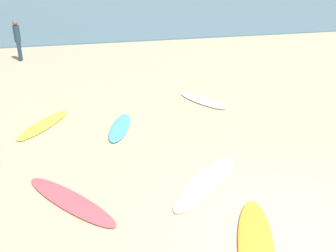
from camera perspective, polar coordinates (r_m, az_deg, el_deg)
name	(u,v)px	position (r m, az deg, el deg)	size (l,w,h in m)	color
ground_plane	(293,237)	(6.53, 19.11, -16.20)	(120.00, 120.00, 0.00)	tan
ocean_water	(97,7)	(41.57, -11.15, 17.84)	(120.00, 40.00, 0.08)	#426675
surfboard_0	(70,201)	(7.19, -15.16, -11.26)	(0.48, 2.45, 0.06)	#DE4952
surfboard_1	(203,100)	(11.96, 5.52, 4.04)	(0.59, 2.02, 0.08)	white
surfboard_2	(44,125)	(10.64, -18.98, 0.20)	(0.53, 2.18, 0.07)	yellow
surfboard_3	(207,181)	(7.56, 6.12, -8.58)	(0.56, 2.52, 0.06)	white
surfboard_5	(256,244)	(6.18, 13.64, -17.59)	(0.56, 2.33, 0.07)	orange
surfboard_6	(120,127)	(9.97, -7.55, -0.18)	(0.49, 1.91, 0.08)	#47A1DA
beachgoer_mid	(18,38)	(18.46, -22.60, 12.65)	(0.30, 0.34, 1.85)	#1E3342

